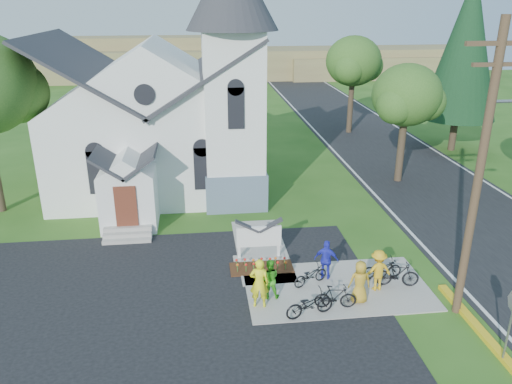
{
  "coord_description": "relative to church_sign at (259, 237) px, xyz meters",
  "views": [
    {
      "loc": [
        -3.57,
        -15.6,
        10.38
      ],
      "look_at": [
        -1.11,
        5.0,
        2.37
      ],
      "focal_mm": 35.0,
      "sensor_mm": 36.0,
      "label": 1
    }
  ],
  "objects": [
    {
      "name": "bike_2",
      "position": [
        1.71,
        -2.37,
        -0.58
      ],
      "size": [
        1.61,
        1.13,
        0.8
      ],
      "primitive_type": "imported",
      "rotation": [
        0.0,
        0.0,
        2.01
      ],
      "color": "black",
      "rests_on": "sidewalk"
    },
    {
      "name": "distant_hills",
      "position": [
        4.56,
        53.13,
        1.15
      ],
      "size": [
        61.0,
        10.0,
        5.6
      ],
      "color": "olive",
      "rests_on": "ground"
    },
    {
      "name": "utility_pole",
      "position": [
        6.56,
        -4.7,
        4.38
      ],
      "size": [
        3.45,
        0.28,
        10.0
      ],
      "color": "#433021",
      "rests_on": "ground"
    },
    {
      "name": "parking_lot",
      "position": [
        -5.8,
        -5.2,
        -1.02
      ],
      "size": [
        20.0,
        16.0,
        0.02
      ],
      "primitive_type": "cube",
      "color": "black",
      "rests_on": "ground"
    },
    {
      "name": "bike_3",
      "position": [
        4.99,
        -2.88,
        -0.48
      ],
      "size": [
        1.72,
        0.79,
        1.0
      ],
      "primitive_type": "imported",
      "rotation": [
        0.0,
        0.0,
        1.37
      ],
      "color": "black",
      "rests_on": "sidewalk"
    },
    {
      "name": "tree_road_mid",
      "position": [
        10.2,
        20.8,
        4.75
      ],
      "size": [
        4.4,
        4.4,
        7.8
      ],
      "color": "#362A1D",
      "rests_on": "ground"
    },
    {
      "name": "cyclist_1",
      "position": [
        -0.0,
        -3.07,
        -0.2
      ],
      "size": [
        0.79,
        0.64,
        1.55
      ],
      "primitive_type": "imported",
      "rotation": [
        0.0,
        0.0,
        3.08
      ],
      "color": "green",
      "rests_on": "sidewalk"
    },
    {
      "name": "flower_bed",
      "position": [
        0.0,
        -0.9,
        -0.99
      ],
      "size": [
        2.6,
        1.1,
        0.07
      ],
      "primitive_type": "cube",
      "color": "#3C2010",
      "rests_on": "ground"
    },
    {
      "name": "cyclist_3",
      "position": [
        4.14,
        -3.02,
        -0.16
      ],
      "size": [
        1.13,
        0.74,
        1.64
      ],
      "primitive_type": "imported",
      "rotation": [
        0.0,
        0.0,
        3.27
      ],
      "color": "gold",
      "rests_on": "sidewalk"
    },
    {
      "name": "church",
      "position": [
        -4.28,
        9.28,
        4.22
      ],
      "size": [
        12.35,
        12.0,
        13.0
      ],
      "color": "white",
      "rests_on": "ground"
    },
    {
      "name": "conifer",
      "position": [
        16.2,
        14.8,
        6.36
      ],
      "size": [
        5.2,
        5.2,
        12.4
      ],
      "color": "#362A1D",
      "rests_on": "ground"
    },
    {
      "name": "church_sign",
      "position": [
        0.0,
        0.0,
        0.0
      ],
      "size": [
        2.2,
        0.4,
        1.7
      ],
      "color": "#9D978E",
      "rests_on": "ground"
    },
    {
      "name": "bike_0",
      "position": [
        1.23,
        -4.4,
        -0.5
      ],
      "size": [
        1.9,
        1.06,
        0.94
      ],
      "primitive_type": "imported",
      "rotation": [
        0.0,
        0.0,
        1.83
      ],
      "color": "black",
      "rests_on": "sidewalk"
    },
    {
      "name": "sidewalk",
      "position": [
        2.7,
        -2.7,
        -1.0
      ],
      "size": [
        7.0,
        4.0,
        0.05
      ],
      "primitive_type": "cube",
      "color": "#9D978E",
      "rests_on": "ground"
    },
    {
      "name": "cyclist_4",
      "position": [
        3.2,
        -3.75,
        -0.16
      ],
      "size": [
        0.83,
        0.57,
        1.64
      ],
      "primitive_type": "imported",
      "rotation": [
        0.0,
        0.0,
        3.08
      ],
      "color": "#B98E22",
      "rests_on": "sidewalk"
    },
    {
      "name": "road",
      "position": [
        11.2,
        11.8,
        -1.02
      ],
      "size": [
        8.0,
        90.0,
        0.02
      ],
      "primitive_type": "cube",
      "color": "black",
      "rests_on": "ground"
    },
    {
      "name": "bike_1",
      "position": [
        2.24,
        -4.04,
        -0.52
      ],
      "size": [
        1.54,
        0.6,
        0.9
      ],
      "primitive_type": "imported",
      "rotation": [
        0.0,
        0.0,
        1.45
      ],
      "color": "black",
      "rests_on": "sidewalk"
    },
    {
      "name": "cyclist_2",
      "position": [
        2.42,
        -2.0,
        -0.16
      ],
      "size": [
        1.04,
        0.73,
        1.63
      ],
      "primitive_type": "imported",
      "rotation": [
        0.0,
        0.0,
        2.75
      ],
      "color": "#292FD1",
      "rests_on": "sidewalk"
    },
    {
      "name": "ground",
      "position": [
        1.2,
        -3.2,
        -1.03
      ],
      "size": [
        120.0,
        120.0,
        0.0
      ],
      "primitive_type": "plane",
      "color": "#2A5618",
      "rests_on": "ground"
    },
    {
      "name": "cyclist_0",
      "position": [
        -0.44,
        -3.6,
        -0.03
      ],
      "size": [
        0.76,
        0.57,
        1.9
      ],
      "primitive_type": "imported",
      "rotation": [
        0.0,
        0.0,
        2.97
      ],
      "color": "yellow",
      "rests_on": "sidewalk"
    },
    {
      "name": "bike_4",
      "position": [
        4.62,
        -2.25,
        -0.55
      ],
      "size": [
        1.64,
        0.65,
        0.85
      ],
      "primitive_type": "imported",
      "rotation": [
        0.0,
        0.0,
        1.63
      ],
      "color": "black",
      "rests_on": "sidewalk"
    },
    {
      "name": "tree_road_near",
      "position": [
        9.7,
        8.8,
        4.18
      ],
      "size": [
        4.0,
        4.0,
        7.05
      ],
      "color": "#362A1D",
      "rests_on": "ground"
    }
  ]
}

